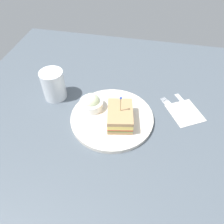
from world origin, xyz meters
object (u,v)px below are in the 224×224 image
object	(u,v)px
fork	(171,107)
sandwich_half_center	(120,116)
knife	(185,104)
plate	(112,118)
coleslaw_bowl	(91,103)
napkin	(185,113)
drink_glass	(54,86)

from	to	relation	value
fork	sandwich_half_center	bearing A→B (deg)	125.24
knife	plate	bearing A→B (deg)	117.21
coleslaw_bowl	fork	distance (cm)	26.40
coleslaw_bowl	knife	distance (cm)	31.45
napkin	fork	distance (cm)	4.84
coleslaw_bowl	knife	xyz separation A→B (cm)	(9.13, -29.93, -3.15)
coleslaw_bowl	fork	xyz separation A→B (cm)	(6.78, -25.32, -3.15)
knife	fork	bearing A→B (deg)	117.03
coleslaw_bowl	sandwich_half_center	bearing A→B (deg)	-112.26
drink_glass	knife	world-z (taller)	drink_glass
napkin	plate	bearing A→B (deg)	108.48
plate	sandwich_half_center	bearing A→B (deg)	-118.79
sandwich_half_center	coleslaw_bowl	bearing A→B (deg)	67.74
sandwich_half_center	drink_glass	size ratio (longest dim) A/B	1.15
drink_glass	fork	bearing A→B (deg)	-86.04
drink_glass	fork	world-z (taller)	drink_glass
plate	sandwich_half_center	xyz separation A→B (cm)	(-1.52, -2.76, 3.05)
fork	coleslaw_bowl	bearing A→B (deg)	104.99
napkin	knife	distance (cm)	4.13
sandwich_half_center	fork	bearing A→B (deg)	-54.76
plate	napkin	size ratio (longest dim) A/B	2.48
napkin	fork	world-z (taller)	fork
coleslaw_bowl	knife	bearing A→B (deg)	-73.04
fork	drink_glass	bearing A→B (deg)	93.96
napkin	drink_glass	bearing A→B (deg)	91.24
napkin	knife	world-z (taller)	knife
plate	coleslaw_bowl	size ratio (longest dim) A/B	3.48
plate	fork	bearing A→B (deg)	-62.75
napkin	fork	bearing A→B (deg)	68.53
fork	plate	bearing A→B (deg)	117.25
sandwich_half_center	napkin	bearing A→B (deg)	-65.44
drink_glass	knife	size ratio (longest dim) A/B	0.94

